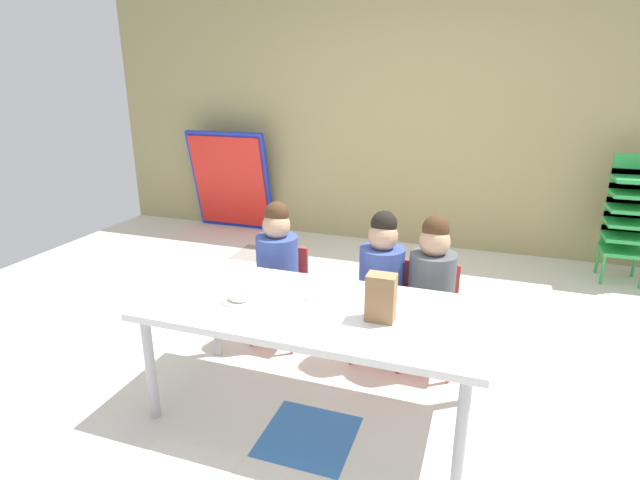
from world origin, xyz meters
The scene contains 12 objects.
ground_plane centered at (0.00, 0.00, -0.01)m, with size 6.67×4.41×0.02m.
back_wall centered at (0.00, 2.20, 1.29)m, with size 6.67×0.10×2.58m, color tan.
craft_table centered at (-0.05, -0.69, 0.54)m, with size 1.64×0.75×0.59m.
seated_child_near_camera centered at (-0.50, -0.09, 0.55)m, with size 0.32×0.31×0.92m.
seated_child_middle_seat centered at (0.16, -0.09, 0.55)m, with size 0.32×0.31×0.92m.
seated_child_far_right centered at (0.45, -0.09, 0.55)m, with size 0.34×0.34×0.92m.
kid_chair_green_stack centered at (1.78, 1.78, 0.58)m, with size 0.32×0.30×1.04m.
folded_activity_table centered at (-1.98, 2.00, 0.54)m, with size 0.90×0.29×1.09m.
paper_bag_brown centered at (0.29, -0.73, 0.70)m, with size 0.13×0.09×0.22m, color #9E754C.
paper_plate_near_edge centered at (-0.40, -0.76, 0.59)m, with size 0.18×0.18×0.01m, color white.
paper_plate_center_table centered at (-0.05, -0.59, 0.59)m, with size 0.18×0.18×0.01m, color white.
donut_powdered_on_plate centered at (-0.40, -0.76, 0.61)m, with size 0.12×0.12×0.03m, color white.
Camera 1 is at (0.70, -2.76, 1.65)m, focal length 28.21 mm.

